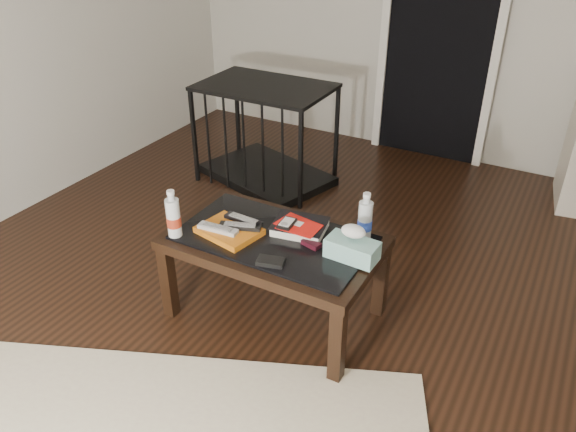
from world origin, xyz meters
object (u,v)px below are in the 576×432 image
object	(u,v)px
coffee_table	(274,248)
textbook	(300,227)
pet_crate	(266,150)
water_bottle_left	(173,213)
water_bottle_right	(365,216)
tissue_box	(352,249)

from	to	relation	value
coffee_table	textbook	bearing A→B (deg)	51.94
coffee_table	pet_crate	bearing A→B (deg)	122.37
textbook	water_bottle_left	xyz separation A→B (m)	(-0.50, -0.32, 0.10)
water_bottle_right	pet_crate	bearing A→B (deg)	137.32
textbook	water_bottle_left	world-z (taller)	water_bottle_left
textbook	pet_crate	bearing A→B (deg)	117.33
coffee_table	water_bottle_left	bearing A→B (deg)	-152.95
water_bottle_left	water_bottle_right	size ratio (longest dim) A/B	1.00
pet_crate	water_bottle_right	world-z (taller)	pet_crate
pet_crate	water_bottle_left	size ratio (longest dim) A/B	4.35
textbook	tissue_box	size ratio (longest dim) A/B	1.09
water_bottle_left	tissue_box	bearing A→B (deg)	15.86
coffee_table	tissue_box	size ratio (longest dim) A/B	4.35
coffee_table	tissue_box	xyz separation A→B (m)	(0.39, 0.02, 0.11)
pet_crate	textbook	xyz separation A→B (m)	(0.91, -1.20, 0.25)
pet_crate	water_bottle_right	xyz separation A→B (m)	(1.20, -1.11, 0.35)
textbook	tissue_box	distance (m)	0.32
textbook	water_bottle_right	size ratio (longest dim) A/B	1.05
pet_crate	water_bottle_right	distance (m)	1.67
pet_crate	textbook	distance (m)	1.52
pet_crate	water_bottle_left	xyz separation A→B (m)	(0.41, -1.52, 0.35)
pet_crate	water_bottle_right	bearing A→B (deg)	-25.70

